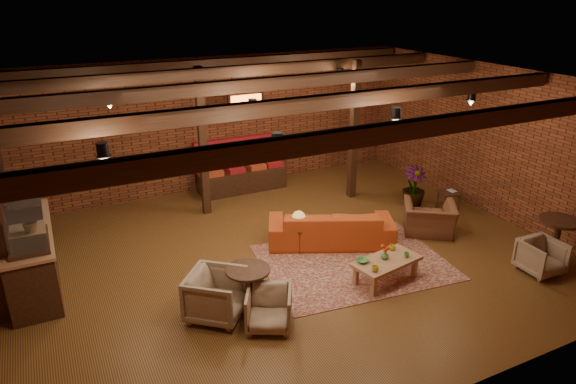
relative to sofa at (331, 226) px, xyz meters
name	(u,v)px	position (x,y,z in m)	size (l,w,h in m)	color
floor	(282,258)	(-1.13, -0.14, -0.35)	(10.00, 10.00, 0.00)	#412810
ceiling	(281,85)	(-1.13, -0.14, 2.85)	(10.00, 8.00, 0.02)	black
wall_back	(209,125)	(-1.13, 3.86, 1.25)	(10.00, 0.02, 3.20)	brown
wall_front	(439,291)	(-1.13, -4.14, 1.25)	(10.00, 0.02, 3.20)	brown
wall_right	(492,141)	(3.87, -0.14, 1.25)	(0.02, 8.00, 3.20)	brown
ceiling_beams	(281,92)	(-1.13, -0.14, 2.73)	(9.80, 6.40, 0.22)	black
ceiling_pipe	(245,90)	(-1.13, 1.46, 2.50)	(0.12, 0.12, 9.60)	black
post_left	(203,143)	(-1.73, 2.46, 1.25)	(0.16, 0.16, 3.20)	black
post_right	(354,131)	(1.67, 1.86, 1.25)	(0.16, 0.16, 3.20)	black
service_counter	(28,242)	(-5.23, 0.86, 0.45)	(0.80, 2.50, 1.60)	black
plant_counter	(30,213)	(-5.13, 1.06, 0.87)	(0.35, 0.39, 0.30)	#337F33
banquette	(241,171)	(-0.53, 3.41, 0.15)	(2.10, 0.70, 1.00)	#A91C23
service_sign	(246,99)	(-0.53, 2.96, 2.00)	(0.86, 0.06, 0.30)	orange
ceiling_spotlights	(281,105)	(-1.13, -0.14, 2.51)	(6.40, 4.40, 0.28)	black
rug	(353,262)	(-0.02, -0.86, -0.35)	(3.24, 2.48, 0.01)	maroon
sofa	(331,226)	(0.00, 0.00, 0.00)	(2.41, 0.94, 0.70)	#AE4118
coffee_table	(386,262)	(0.11, -1.62, 0.01)	(1.27, 0.79, 0.66)	#9D6E49
side_table_lamp	(299,220)	(-0.68, 0.05, 0.25)	(0.50, 0.50, 0.79)	black
round_table_left	(248,282)	(-2.28, -1.36, 0.13)	(0.68, 0.68, 0.71)	black
armchair_a	(216,293)	(-2.78, -1.32, 0.06)	(0.80, 0.75, 0.82)	beige
armchair_b	(269,307)	(-2.18, -1.90, -0.02)	(0.65, 0.61, 0.67)	beige
armchair_right	(429,213)	(1.99, -0.51, 0.08)	(1.00, 0.65, 0.87)	brown
side_table_book	(449,193)	(3.13, 0.16, 0.08)	(0.51, 0.51, 0.48)	black
round_table_right	(557,234)	(3.27, -2.42, 0.21)	(0.71, 0.71, 0.84)	black
armchair_far	(542,255)	(2.73, -2.59, -0.02)	(0.65, 0.61, 0.67)	beige
plant_tall	(418,147)	(2.60, 0.73, 1.05)	(1.57, 1.57, 2.80)	#4C7F4C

